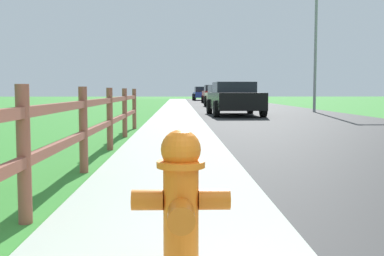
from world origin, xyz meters
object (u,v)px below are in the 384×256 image
Objects in this scene: parked_suv_black at (234,98)px; parked_car_blue at (202,93)px; fire_hydrant at (181,205)px; parked_car_beige at (222,96)px; parked_car_red at (214,94)px; street_lamp at (318,34)px.

parked_suv_black is 32.13m from parked_car_blue.
parked_suv_black is (2.42, 17.95, 0.29)m from fire_hydrant.
parked_car_red reaches higher than parked_car_beige.
parked_suv_black is 1.08× the size of parked_car_red.
parked_car_beige reaches higher than fire_hydrant.
parked_car_beige is 0.98× the size of parked_car_blue.
parked_suv_black is at bearing -146.30° from street_lamp.
parked_car_red is at bearing 85.47° from fire_hydrant.
fire_hydrant is at bearing -95.78° from parked_car_beige.
parked_suv_black is at bearing -92.50° from parked_car_beige.
parked_car_blue is 29.61m from street_lamp.
parked_car_red is 18.84m from street_lamp.
street_lamp is (4.24, -29.14, 3.10)m from parked_car_blue.
fire_hydrant is 0.19× the size of parked_car_blue.
parked_car_beige is at bearing 87.50° from parked_suv_black.
street_lamp is (3.81, -18.19, 3.09)m from parked_car_red.
street_lamp reaches higher than fire_hydrant.
parked_suv_black is at bearing -91.84° from parked_car_red.
street_lamp is (6.91, 20.94, 3.42)m from fire_hydrant.
parked_suv_black is 0.72× the size of street_lamp.
parked_car_beige is at bearing -89.45° from parked_car_blue.
street_lamp reaches higher than parked_car_red.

